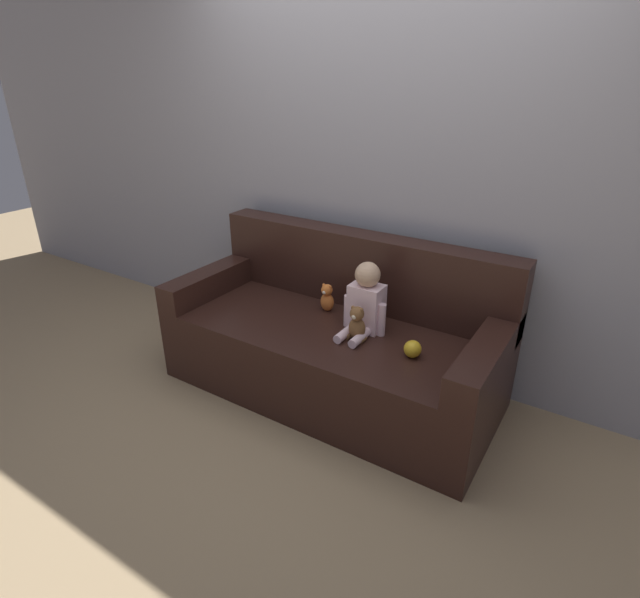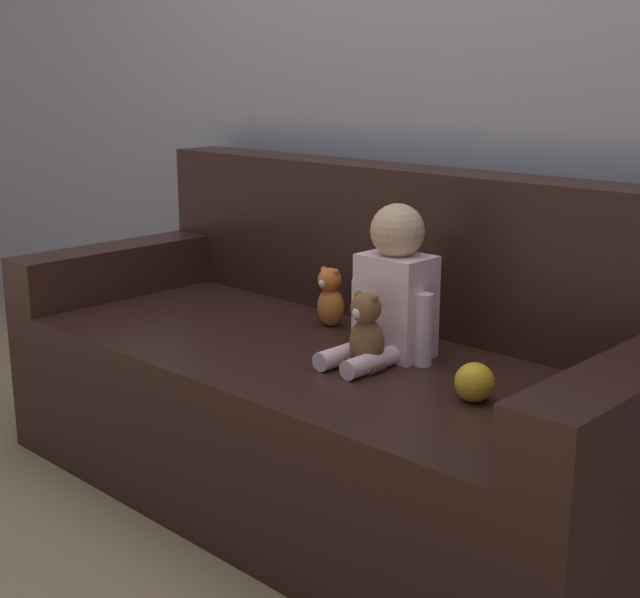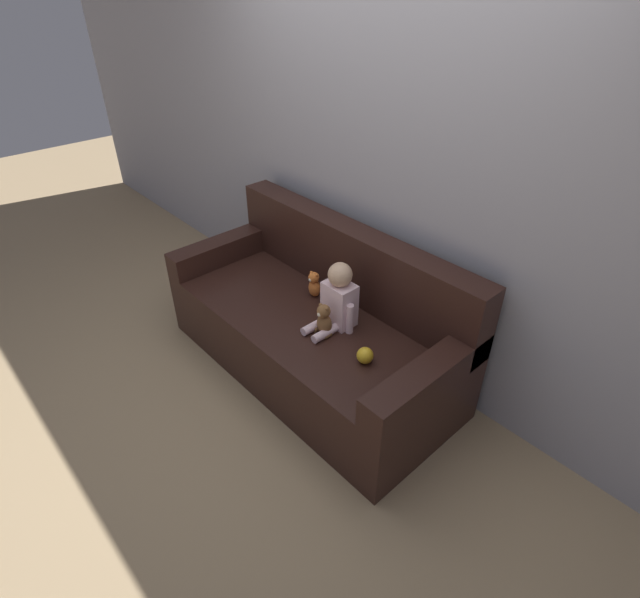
{
  "view_description": "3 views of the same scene",
  "coord_description": "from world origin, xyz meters",
  "px_view_note": "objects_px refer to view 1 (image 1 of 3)",
  "views": [
    {
      "loc": [
        1.34,
        -2.2,
        1.8
      ],
      "look_at": [
        -0.0,
        -0.11,
        0.66
      ],
      "focal_mm": 28.0,
      "sensor_mm": 36.0,
      "label": 1
    },
    {
      "loc": [
        1.61,
        -1.7,
        1.19
      ],
      "look_at": [
        0.1,
        -0.13,
        0.62
      ],
      "focal_mm": 50.0,
      "sensor_mm": 36.0,
      "label": 2
    },
    {
      "loc": [
        1.88,
        -1.62,
        2.25
      ],
      "look_at": [
        0.08,
        0.01,
        0.58
      ],
      "focal_mm": 28.0,
      "sensor_mm": 36.0,
      "label": 3
    }
  ],
  "objects_px": {
    "person_baby": "(365,302)",
    "toy_ball": "(413,349)",
    "couch": "(336,341)",
    "teddy_bear_brown": "(357,324)",
    "plush_toy_side": "(327,298)"
  },
  "relations": [
    {
      "from": "person_baby",
      "to": "toy_ball",
      "type": "distance_m",
      "value": 0.39
    },
    {
      "from": "couch",
      "to": "toy_ball",
      "type": "relative_size",
      "value": 21.37
    },
    {
      "from": "teddy_bear_brown",
      "to": "toy_ball",
      "type": "relative_size",
      "value": 2.17
    },
    {
      "from": "person_baby",
      "to": "toy_ball",
      "type": "relative_size",
      "value": 4.41
    },
    {
      "from": "toy_ball",
      "to": "plush_toy_side",
      "type": "bearing_deg",
      "value": 161.3
    },
    {
      "from": "couch",
      "to": "teddy_bear_brown",
      "type": "xyz_separation_m",
      "value": [
        0.21,
        -0.13,
        0.23
      ]
    },
    {
      "from": "couch",
      "to": "teddy_bear_brown",
      "type": "height_order",
      "value": "couch"
    },
    {
      "from": "plush_toy_side",
      "to": "toy_ball",
      "type": "relative_size",
      "value": 1.93
    },
    {
      "from": "teddy_bear_brown",
      "to": "couch",
      "type": "bearing_deg",
      "value": 147.73
    },
    {
      "from": "couch",
      "to": "plush_toy_side",
      "type": "xyz_separation_m",
      "value": [
        -0.11,
        0.08,
        0.22
      ]
    },
    {
      "from": "plush_toy_side",
      "to": "teddy_bear_brown",
      "type": "bearing_deg",
      "value": -33.52
    },
    {
      "from": "plush_toy_side",
      "to": "toy_ball",
      "type": "bearing_deg",
      "value": -18.7
    },
    {
      "from": "person_baby",
      "to": "plush_toy_side",
      "type": "relative_size",
      "value": 2.28
    },
    {
      "from": "couch",
      "to": "toy_ball",
      "type": "distance_m",
      "value": 0.59
    },
    {
      "from": "person_baby",
      "to": "plush_toy_side",
      "type": "xyz_separation_m",
      "value": [
        -0.31,
        0.09,
        -0.09
      ]
    }
  ]
}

